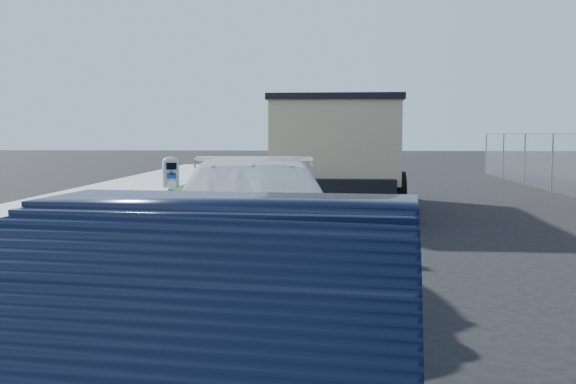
{
  "coord_description": "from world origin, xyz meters",
  "views": [
    {
      "loc": [
        -0.79,
        -8.27,
        1.82
      ],
      "look_at": [
        -1.4,
        1.0,
        1.0
      ],
      "focal_mm": 42.0,
      "sensor_mm": 36.0,
      "label": 1
    }
  ],
  "objects": [
    {
      "name": "white_wagon",
      "position": [
        -1.71,
        -0.45,
        0.76
      ],
      "size": [
        2.69,
        5.42,
        1.52
      ],
      "primitive_type": "imported",
      "rotation": [
        0.0,
        0.0,
        0.11
      ],
      "color": "silver",
      "rests_on": "ground"
    },
    {
      "name": "streetside",
      "position": [
        -5.57,
        2.0,
        0.07
      ],
      "size": [
        6.12,
        50.0,
        0.15
      ],
      "color": "#999990",
      "rests_on": "ground"
    },
    {
      "name": "ground",
      "position": [
        0.0,
        0.0,
        0.0
      ],
      "size": [
        120.0,
        120.0,
        0.0
      ],
      "primitive_type": "plane",
      "color": "black",
      "rests_on": "ground"
    },
    {
      "name": "dump_truck",
      "position": [
        -0.66,
        7.9,
        1.51
      ],
      "size": [
        2.92,
        6.95,
        2.69
      ],
      "rotation": [
        0.0,
        0.0,
        -0.03
      ],
      "color": "black",
      "rests_on": "ground"
    },
    {
      "name": "parking_meter",
      "position": [
        -2.72,
        -0.34,
        1.15
      ],
      "size": [
        0.23,
        0.19,
        1.4
      ],
      "rotation": [
        0.0,
        0.0,
        0.4
      ],
      "color": "#3F4247",
      "rests_on": "ground"
    }
  ]
}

